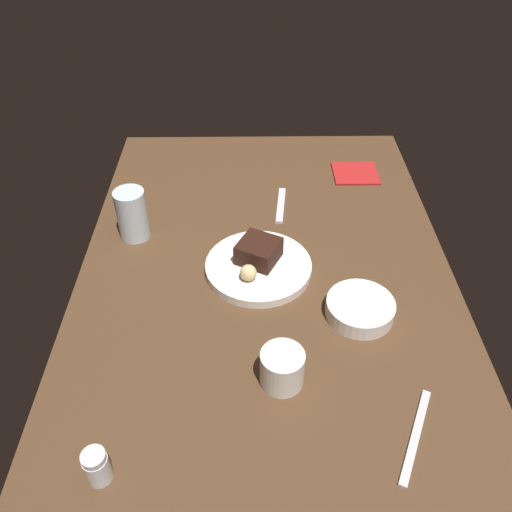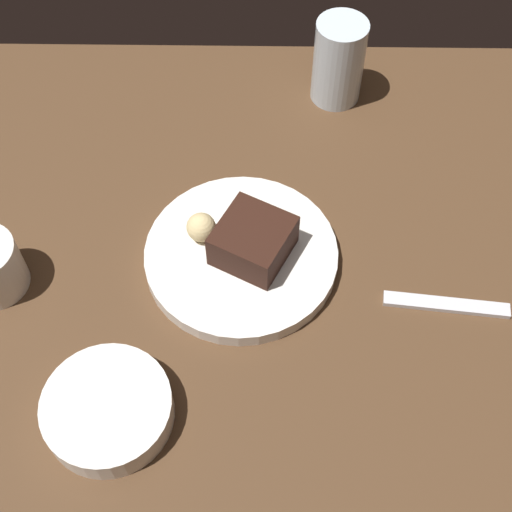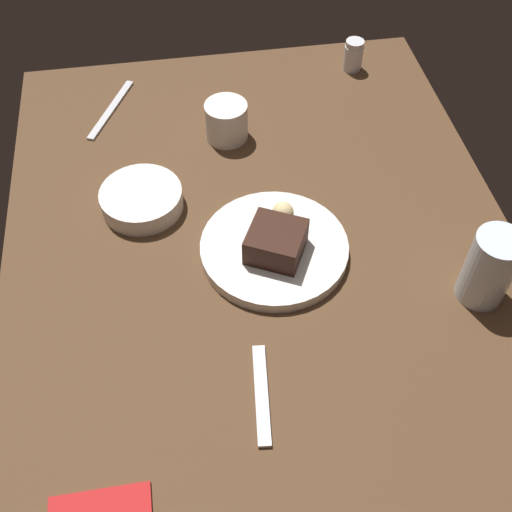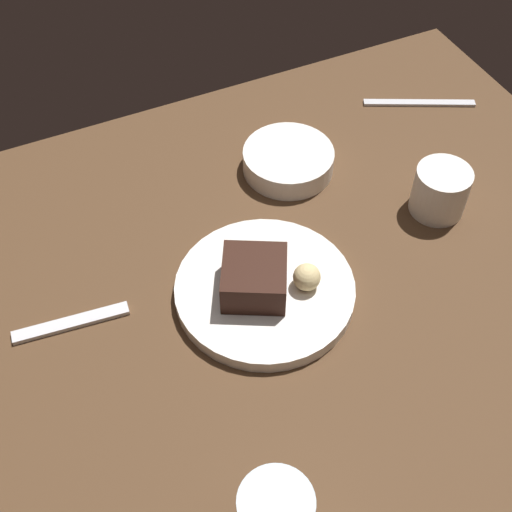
# 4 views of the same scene
# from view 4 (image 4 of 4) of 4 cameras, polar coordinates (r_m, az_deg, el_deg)

# --- Properties ---
(dining_table) EXTENTS (1.20, 0.84, 0.03)m
(dining_table) POSITION_cam_4_polar(r_m,az_deg,el_deg) (0.94, -1.11, -3.54)
(dining_table) COLOR #4C331E
(dining_table) RESTS_ON ground
(dessert_plate) EXTENTS (0.24, 0.24, 0.02)m
(dessert_plate) POSITION_cam_4_polar(r_m,az_deg,el_deg) (0.92, 0.72, -2.84)
(dessert_plate) COLOR white
(dessert_plate) RESTS_ON dining_table
(chocolate_cake_slice) EXTENTS (0.11, 0.11, 0.05)m
(chocolate_cake_slice) POSITION_cam_4_polar(r_m,az_deg,el_deg) (0.89, -0.14, -1.81)
(chocolate_cake_slice) COLOR black
(chocolate_cake_slice) RESTS_ON dessert_plate
(bread_roll) EXTENTS (0.04, 0.04, 0.04)m
(bread_roll) POSITION_cam_4_polar(r_m,az_deg,el_deg) (0.90, 4.21, -1.74)
(bread_roll) COLOR #DBC184
(bread_roll) RESTS_ON dessert_plate
(side_bowl) EXTENTS (0.14, 0.14, 0.04)m
(side_bowl) POSITION_cam_4_polar(r_m,az_deg,el_deg) (1.08, 2.67, 7.86)
(side_bowl) COLOR white
(side_bowl) RESTS_ON dining_table
(coffee_cup) EXTENTS (0.08, 0.08, 0.07)m
(coffee_cup) POSITION_cam_4_polar(r_m,az_deg,el_deg) (1.04, 14.93, 5.20)
(coffee_cup) COLOR silver
(coffee_cup) RESTS_ON dining_table
(dessert_spoon) EXTENTS (0.15, 0.03, 0.01)m
(dessert_spoon) POSITION_cam_4_polar(r_m,az_deg,el_deg) (0.93, -14.98, -5.35)
(dessert_spoon) COLOR silver
(dessert_spoon) RESTS_ON dining_table
(butter_knife) EXTENTS (0.18, 0.09, 0.01)m
(butter_knife) POSITION_cam_4_polar(r_m,az_deg,el_deg) (1.24, 13.29, 12.17)
(butter_knife) COLOR silver
(butter_knife) RESTS_ON dining_table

